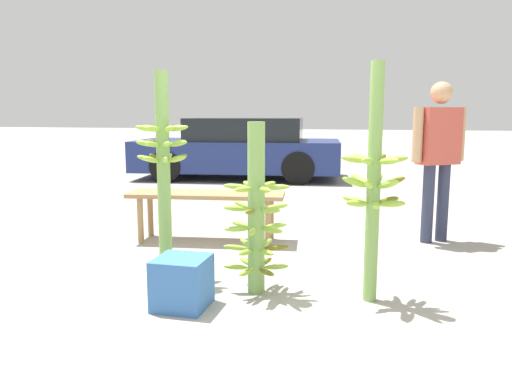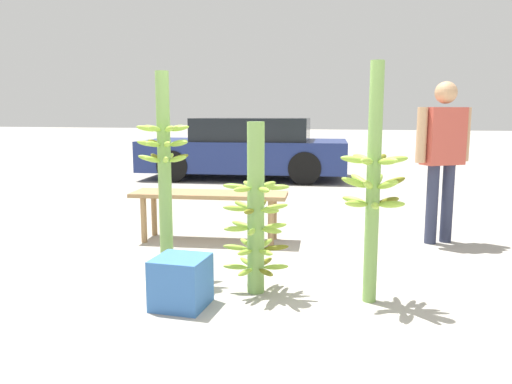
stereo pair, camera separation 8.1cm
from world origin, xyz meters
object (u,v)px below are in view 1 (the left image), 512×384
object	(u,v)px
banana_stalk_center	(256,215)
vendor_person	(438,148)
market_bench	(206,199)
produce_crate	(182,282)
banana_stalk_right	(374,184)
banana_stalk_left	(164,169)
parked_car	(240,149)

from	to	relation	value
banana_stalk_center	vendor_person	xyz separation A→B (m)	(1.42, 1.89, 0.38)
market_bench	produce_crate	world-z (taller)	market_bench
vendor_person	produce_crate	bearing A→B (deg)	-163.13
banana_stalk_right	market_bench	bearing A→B (deg)	142.47
banana_stalk_left	banana_stalk_center	bearing A→B (deg)	-10.76
banana_stalk_left	banana_stalk_right	world-z (taller)	banana_stalk_right
banana_stalk_left	parked_car	bearing A→B (deg)	100.65
banana_stalk_right	produce_crate	size ratio (longest dim) A/B	4.77
vendor_person	banana_stalk_right	bearing A→B (deg)	-142.36
banana_stalk_center	market_bench	distance (m)	1.60
banana_stalk_center	parked_car	world-z (taller)	banana_stalk_center
vendor_person	parked_car	world-z (taller)	vendor_person
vendor_person	produce_crate	world-z (taller)	vendor_person
vendor_person	market_bench	xyz separation A→B (m)	(-2.28, -0.56, -0.53)
banana_stalk_right	market_bench	size ratio (longest dim) A/B	1.01
banana_stalk_center	vendor_person	bearing A→B (deg)	53.11
banana_stalk_left	market_bench	world-z (taller)	banana_stalk_left
vendor_person	produce_crate	distance (m)	3.05
parked_car	produce_crate	world-z (taller)	parked_car
market_bench	vendor_person	bearing A→B (deg)	5.90
market_bench	parked_car	size ratio (longest dim) A/B	0.38
parked_car	banana_stalk_left	bearing A→B (deg)	-176.37
market_bench	produce_crate	xyz separation A→B (m)	(0.45, -1.74, -0.27)
market_bench	parked_car	world-z (taller)	parked_car
banana_stalk_center	banana_stalk_right	xyz separation A→B (m)	(0.82, 0.04, 0.25)
banana_stalk_right	parked_car	distance (m)	6.97
banana_stalk_left	banana_stalk_center	xyz separation A→B (m)	(0.79, -0.15, -0.29)
banana_stalk_right	produce_crate	world-z (taller)	banana_stalk_right
banana_stalk_right	parked_car	world-z (taller)	banana_stalk_right
banana_stalk_center	vendor_person	world-z (taller)	vendor_person
vendor_person	market_bench	distance (m)	2.41
banana_stalk_left	banana_stalk_center	world-z (taller)	banana_stalk_left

